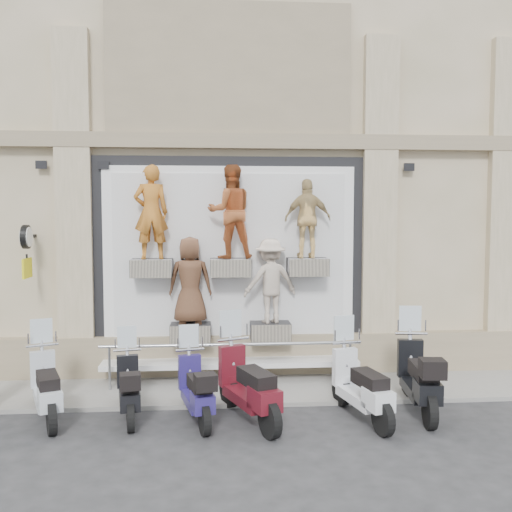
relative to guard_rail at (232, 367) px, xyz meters
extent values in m
plane|color=#29292C|center=(0.00, -2.00, -0.47)|extent=(90.00, 90.00, 0.00)
cube|color=gray|center=(0.00, 0.10, -0.43)|extent=(16.00, 2.20, 0.08)
cube|color=black|center=(0.00, 0.96, 1.93)|extent=(5.60, 0.10, 4.30)
cube|color=white|center=(0.00, 0.90, 1.93)|extent=(5.10, 0.06, 3.90)
cube|color=white|center=(0.00, 0.86, 1.93)|extent=(4.70, 0.04, 3.60)
cube|color=white|center=(0.00, 0.55, -0.05)|extent=(5.10, 0.75, 0.10)
cube|color=#28282B|center=(-1.55, 0.59, 1.86)|extent=(0.80, 0.50, 0.35)
imported|color=orange|center=(-1.55, 0.59, 2.96)|extent=(0.73, 0.54, 1.84)
cube|color=#28282B|center=(0.00, 0.59, 1.86)|extent=(0.80, 0.50, 0.35)
imported|color=brown|center=(0.00, 0.59, 2.96)|extent=(1.00, 0.84, 1.85)
cube|color=#28282B|center=(1.55, 0.59, 1.86)|extent=(0.80, 0.50, 0.35)
imported|color=tan|center=(1.55, 0.59, 2.83)|extent=(0.94, 0.42, 1.59)
cube|color=#28282B|center=(-0.80, 0.59, 0.56)|extent=(0.80, 0.50, 0.35)
imported|color=brown|center=(-0.80, 0.59, 1.61)|extent=(0.86, 0.57, 1.74)
cube|color=#28282B|center=(0.80, 0.59, 0.56)|extent=(0.80, 0.50, 0.35)
imported|color=beige|center=(0.80, 0.59, 1.58)|extent=(1.22, 0.88, 1.70)
cube|color=black|center=(-3.90, 0.72, 2.49)|extent=(0.06, 0.56, 0.06)
cylinder|color=black|center=(-3.90, 0.45, 2.49)|extent=(0.10, 0.46, 0.46)
cube|color=yellow|center=(-3.90, 0.45, 1.89)|extent=(0.04, 0.50, 0.38)
camera|label=1|loc=(-0.35, -10.71, 2.93)|focal=40.00mm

